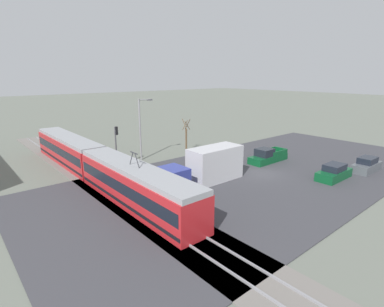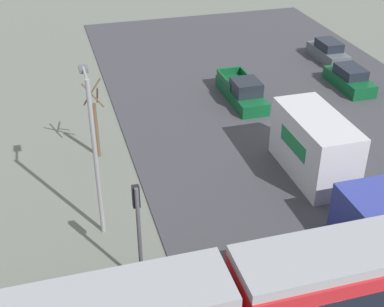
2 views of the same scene
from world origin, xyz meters
TOP-DOWN VIEW (x-y plane):
  - ground_plane at (0.00, 0.00)m, footprint 320.00×320.00m
  - road_surface at (0.00, 0.00)m, footprint 21.96×48.13m
  - rail_bed at (0.00, 14.56)m, footprint 75.27×4.40m
  - light_rail_tram at (9.77, 14.56)m, footprint 31.59×2.83m
  - box_truck at (1.88, 6.70)m, footprint 2.58×9.73m
  - pickup_truck at (2.33, -4.16)m, footprint 1.91×5.62m
  - sedan_car_0 at (-7.06, -9.50)m, footprint 1.72×4.35m
  - sedan_car_1 at (-5.90, -4.16)m, footprint 1.85×4.47m
  - traffic_light_pole at (12.35, 10.92)m, footprint 0.28×0.47m
  - street_tree at (12.75, 0.28)m, footprint 1.11×0.92m
  - street_lamp_near_crossing at (13.42, 6.91)m, footprint 0.36×1.95m

SIDE VIEW (x-z plane):
  - ground_plane at x=0.00m, z-range 0.00..0.00m
  - road_surface at x=0.00m, z-range 0.00..0.08m
  - rail_bed at x=0.00m, z-range -0.06..0.16m
  - sedan_car_1 at x=-5.90m, z-range -0.06..1.51m
  - sedan_car_0 at x=-7.06m, z-range -0.06..1.54m
  - pickup_truck at x=2.33m, z-range -0.14..1.63m
  - box_truck at x=1.88m, z-range -0.05..3.35m
  - light_rail_tram at x=9.77m, z-range -0.53..3.87m
  - street_tree at x=12.75m, z-range -0.21..4.47m
  - traffic_light_pole at x=12.35m, z-range 0.74..5.55m
  - street_lamp_near_crossing at x=13.42m, z-range 0.62..8.28m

